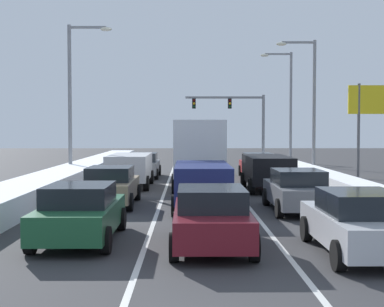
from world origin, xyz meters
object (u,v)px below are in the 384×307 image
object	(u,v)px
suv_navy_center_lane_second	(202,182)
sedan_tan_left_lane_second	(111,186)
street_lamp_right_mid	(287,99)
street_lamp_right_near	(309,95)
sedan_green_left_lane_nearest	(80,212)
roadside_sign_right	(377,110)
sedan_red_right_lane_fourth	(258,165)
sedan_charcoal_center_lane_fourth	(196,163)
sedan_gray_right_lane_second	(297,190)
box_truck_center_lane_third	(198,150)
suv_silver_left_lane_third	(130,167)
sedan_maroon_center_lane_nearest	(211,217)
suv_black_right_lane_third	(267,170)
sedan_gray_left_lane_fourth	(143,165)
sedan_silver_right_lane_nearest	(359,222)
street_lamp_left_mid	(75,88)
traffic_light_gantry	(239,113)

from	to	relation	value
suv_navy_center_lane_second	sedan_tan_left_lane_second	xyz separation A→B (m)	(-3.50, 1.08, -0.25)
suv_navy_center_lane_second	street_lamp_right_mid	bearing A→B (deg)	73.19
street_lamp_right_near	sedan_tan_left_lane_second	bearing A→B (deg)	-125.76
sedan_green_left_lane_nearest	sedan_tan_left_lane_second	xyz separation A→B (m)	(-0.15, 6.80, 0.00)
roadside_sign_right	sedan_red_right_lane_fourth	bearing A→B (deg)	158.67
suv_navy_center_lane_second	sedan_charcoal_center_lane_fourth	world-z (taller)	suv_navy_center_lane_second
sedan_charcoal_center_lane_fourth	street_lamp_right_near	bearing A→B (deg)	6.46
sedan_gray_right_lane_second	box_truck_center_lane_third	size ratio (longest dim) A/B	0.62
box_truck_center_lane_third	roadside_sign_right	world-z (taller)	roadside_sign_right
sedan_tan_left_lane_second	roadside_sign_right	xyz separation A→B (m)	(13.57, 9.62, 3.25)
suv_navy_center_lane_second	suv_silver_left_lane_third	size ratio (longest dim) A/B	1.00
street_lamp_right_mid	roadside_sign_right	distance (m)	15.02
sedan_red_right_lane_fourth	sedan_charcoal_center_lane_fourth	size ratio (longest dim) A/B	1.00
street_lamp_right_near	suv_navy_center_lane_second	bearing A→B (deg)	-114.66
sedan_red_right_lane_fourth	box_truck_center_lane_third	distance (m)	7.04
box_truck_center_lane_third	sedan_tan_left_lane_second	xyz separation A→B (m)	(-3.52, -6.23, -1.14)
sedan_red_right_lane_fourth	street_lamp_right_near	xyz separation A→B (m)	(3.80, 3.21, 4.46)
sedan_maroon_center_lane_nearest	sedan_tan_left_lane_second	distance (m)	8.38
suv_black_right_lane_third	sedan_red_right_lane_fourth	world-z (taller)	suv_black_right_lane_third
suv_silver_left_lane_third	sedan_gray_left_lane_fourth	world-z (taller)	suv_silver_left_lane_third
sedan_charcoal_center_lane_fourth	street_lamp_right_near	distance (m)	8.75
sedan_gray_right_lane_second	sedan_tan_left_lane_second	xyz separation A→B (m)	(-6.90, 1.61, 0.00)
sedan_silver_right_lane_nearest	sedan_charcoal_center_lane_fourth	world-z (taller)	same
sedan_charcoal_center_lane_fourth	suv_silver_left_lane_third	xyz separation A→B (m)	(-3.50, -7.79, 0.25)
sedan_maroon_center_lane_nearest	street_lamp_right_near	bearing A→B (deg)	71.92
suv_navy_center_lane_second	street_lamp_left_mid	size ratio (longest dim) A/B	0.53
traffic_light_gantry	suv_black_right_lane_third	bearing A→B (deg)	-92.36
sedan_red_right_lane_fourth	traffic_light_gantry	distance (m)	19.46
street_lamp_right_mid	street_lamp_left_mid	bearing A→B (deg)	-140.24
sedan_silver_right_lane_nearest	suv_navy_center_lane_second	world-z (taller)	suv_navy_center_lane_second
suv_navy_center_lane_second	sedan_gray_right_lane_second	bearing A→B (deg)	-8.82
sedan_red_right_lane_fourth	traffic_light_gantry	world-z (taller)	traffic_light_gantry
sedan_gray_right_lane_second	sedan_charcoal_center_lane_fourth	bearing A→B (deg)	101.78
sedan_silver_right_lane_nearest	suv_navy_center_lane_second	size ratio (longest dim) A/B	0.92
sedan_silver_right_lane_nearest	sedan_gray_right_lane_second	distance (m)	6.82
sedan_red_right_lane_fourth	sedan_charcoal_center_lane_fourth	bearing A→B (deg)	147.28
sedan_charcoal_center_lane_fourth	street_lamp_right_mid	size ratio (longest dim) A/B	0.49
suv_black_right_lane_third	street_lamp_left_mid	bearing A→B (deg)	146.89
sedan_red_right_lane_fourth	sedan_maroon_center_lane_nearest	world-z (taller)	same
sedan_silver_right_lane_nearest	suv_silver_left_lane_third	world-z (taller)	suv_silver_left_lane_third
sedan_green_left_lane_nearest	roadside_sign_right	size ratio (longest dim) A/B	0.82
sedan_silver_right_lane_nearest	sedan_maroon_center_lane_nearest	bearing A→B (deg)	166.22
suv_navy_center_lane_second	sedan_charcoal_center_lane_fourth	bearing A→B (deg)	89.83
sedan_gray_right_lane_second	roadside_sign_right	distance (m)	13.46
traffic_light_gantry	street_lamp_left_mid	bearing A→B (deg)	-121.12
box_truck_center_lane_third	street_lamp_right_mid	size ratio (longest dim) A/B	0.78
sedan_red_right_lane_fourth	sedan_maroon_center_lane_nearest	bearing A→B (deg)	-100.57
sedan_tan_left_lane_second	street_lamp_right_near	distance (m)	19.39
street_lamp_right_near	street_lamp_right_mid	size ratio (longest dim) A/B	0.95
sedan_gray_right_lane_second	street_lamp_right_mid	distance (m)	26.76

